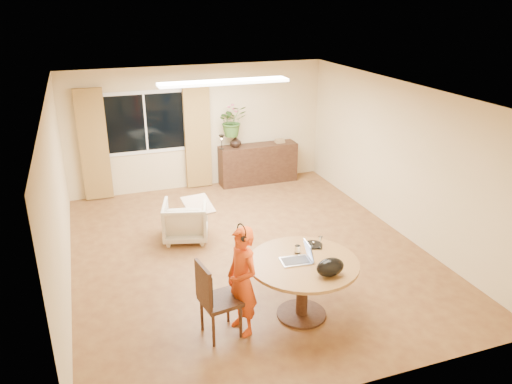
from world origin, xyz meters
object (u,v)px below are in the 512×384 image
armchair (186,220)px  child (242,281)px  dining_table (303,273)px  dining_chair (220,298)px  sideboard (258,164)px

armchair → child: bearing=108.2°
dining_table → dining_chair: dining_chair is taller
dining_chair → child: bearing=-12.7°
dining_table → sideboard: sideboard is taller
dining_chair → child: size_ratio=0.72×
dining_table → child: bearing=-177.5°
child → dining_chair: bearing=-109.7°
sideboard → dining_table: bearing=-103.2°
dining_table → armchair: dining_table is taller
sideboard → child: bearing=-111.8°
dining_table → child: (-0.82, -0.04, 0.07)m
child → armchair: (-0.13, 2.72, -0.36)m
dining_chair → armchair: dining_chair is taller
dining_table → child: child is taller
dining_table → dining_chair: (-1.09, -0.02, -0.12)m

